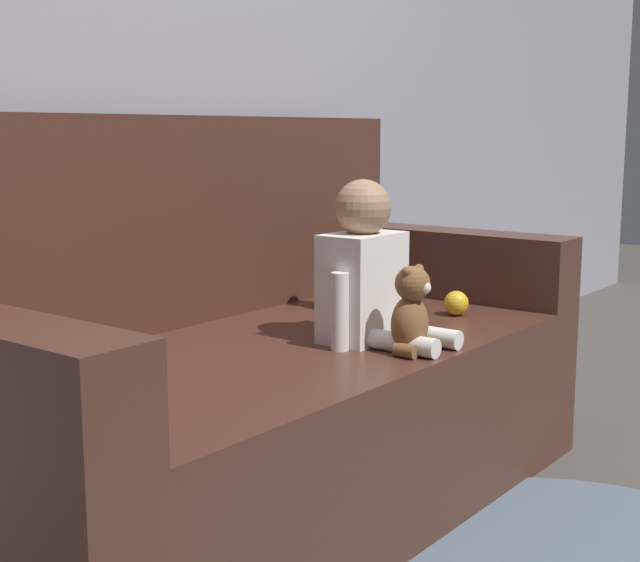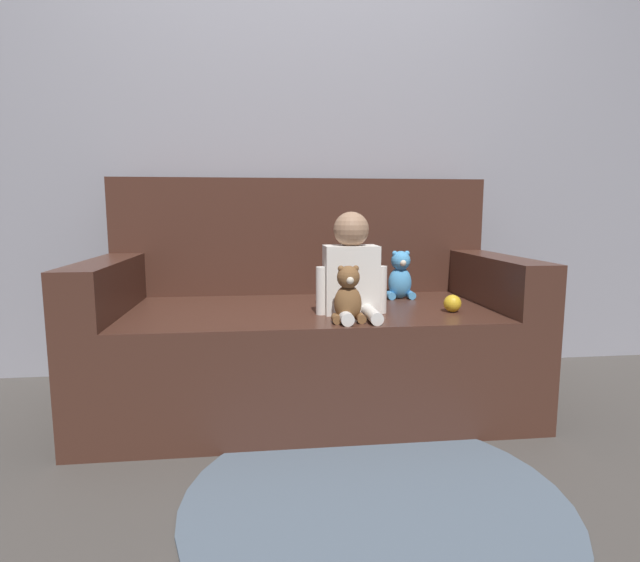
# 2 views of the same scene
# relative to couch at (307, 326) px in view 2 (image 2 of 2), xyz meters

# --- Properties ---
(ground_plane) EXTENTS (12.00, 12.00, 0.00)m
(ground_plane) POSITION_rel_couch_xyz_m (0.00, -0.07, -0.34)
(ground_plane) COLOR #4C4742
(wall_back) EXTENTS (8.00, 0.05, 2.60)m
(wall_back) POSITION_rel_couch_xyz_m (0.00, 0.47, 0.96)
(wall_back) COLOR #93939E
(wall_back) RESTS_ON ground_plane
(couch) EXTENTS (1.80, 0.90, 1.01)m
(couch) POSITION_rel_couch_xyz_m (0.00, 0.00, 0.00)
(couch) COLOR #47281E
(couch) RESTS_ON ground_plane
(person_baby) EXTENTS (0.28, 0.32, 0.40)m
(person_baby) POSITION_rel_couch_xyz_m (0.15, -0.26, 0.28)
(person_baby) COLOR white
(person_baby) RESTS_ON couch
(teddy_bear_brown) EXTENTS (0.12, 0.10, 0.21)m
(teddy_bear_brown) POSITION_rel_couch_xyz_m (0.11, -0.42, 0.21)
(teddy_bear_brown) COLOR brown
(teddy_bear_brown) RESTS_ON couch
(plush_toy_side) EXTENTS (0.13, 0.10, 0.22)m
(plush_toy_side) POSITION_rel_couch_xyz_m (0.44, 0.04, 0.21)
(plush_toy_side) COLOR #4C9EDB
(plush_toy_side) RESTS_ON couch
(toy_ball) EXTENTS (0.07, 0.07, 0.07)m
(toy_ball) POSITION_rel_couch_xyz_m (0.56, -0.29, 0.14)
(toy_ball) COLOR gold
(toy_ball) RESTS_ON couch
(floor_rug) EXTENTS (1.14, 1.14, 0.01)m
(floor_rug) POSITION_rel_couch_xyz_m (0.12, -0.85, -0.33)
(floor_rug) COLOR slate
(floor_rug) RESTS_ON ground_plane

